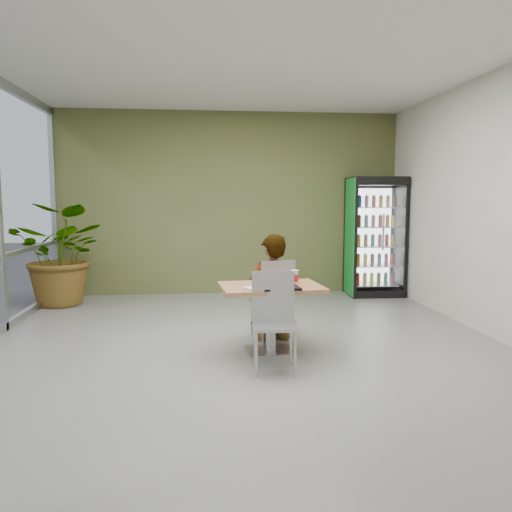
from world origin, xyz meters
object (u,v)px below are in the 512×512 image
object	(u,v)px
soda_cup	(294,277)
potted_plant	(63,254)
beverage_fridge	(375,237)
dining_table	(271,305)
seated_woman	(272,299)
chair_near	(274,312)
chair_far	(275,293)
cafeteria_tray	(280,288)

from	to	relation	value
soda_cup	potted_plant	world-z (taller)	potted_plant
soda_cup	beverage_fridge	xyz separation A→B (m)	(2.00, 3.15, 0.20)
dining_table	potted_plant	xyz separation A→B (m)	(-2.93, 2.87, 0.27)
seated_woman	potted_plant	world-z (taller)	potted_plant
potted_plant	chair_near	bearing A→B (deg)	-49.04
chair_far	cafeteria_tray	size ratio (longest dim) A/B	2.48
soda_cup	potted_plant	distance (m)	4.26
dining_table	beverage_fridge	bearing A→B (deg)	54.73
chair_near	seated_woman	distance (m)	1.04
beverage_fridge	potted_plant	distance (m)	5.21
chair_far	seated_woman	world-z (taller)	seated_woman
chair_near	beverage_fridge	xyz separation A→B (m)	(2.29, 3.67, 0.47)
chair_far	seated_woman	bearing A→B (deg)	-76.43
soda_cup	seated_woman	bearing A→B (deg)	109.10
chair_far	chair_near	xyz separation A→B (m)	(-0.15, -0.98, -0.01)
chair_far	beverage_fridge	xyz separation A→B (m)	(2.15, 2.68, 0.46)
seated_woman	cafeteria_tray	distance (m)	0.84
chair_near	soda_cup	bearing A→B (deg)	63.41
chair_far	soda_cup	size ratio (longest dim) A/B	6.32
potted_plant	soda_cup	bearing A→B (deg)	-41.41
beverage_fridge	potted_plant	bearing A→B (deg)	-173.15
chair_near	beverage_fridge	distance (m)	4.35
beverage_fridge	cafeteria_tray	bearing A→B (deg)	-119.41
seated_woman	cafeteria_tray	size ratio (longest dim) A/B	4.01
dining_table	chair_far	distance (m)	0.52
soda_cup	cafeteria_tray	bearing A→B (deg)	-125.29
dining_table	seated_woman	bearing A→B (deg)	81.30
dining_table	chair_near	xyz separation A→B (m)	(-0.04, -0.47, 0.02)
chair_near	chair_far	bearing A→B (deg)	84.78
soda_cup	beverage_fridge	size ratio (longest dim) A/B	0.07
seated_woman	potted_plant	distance (m)	3.81
chair_far	potted_plant	bearing A→B (deg)	-52.58
seated_woman	soda_cup	world-z (taller)	seated_woman
chair_far	chair_near	distance (m)	0.99
chair_far	soda_cup	distance (m)	0.55
chair_near	beverage_fridge	size ratio (longest dim) A/B	0.47
seated_woman	chair_near	bearing A→B (deg)	68.44
chair_near	potted_plant	bearing A→B (deg)	134.26
beverage_fridge	chair_far	bearing A→B (deg)	-125.44
soda_cup	beverage_fridge	world-z (taller)	beverage_fridge
dining_table	soda_cup	world-z (taller)	soda_cup
soda_cup	potted_plant	xyz separation A→B (m)	(-3.19, 2.82, -0.02)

